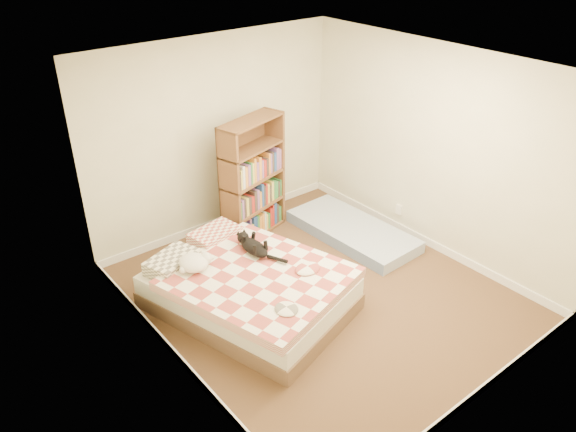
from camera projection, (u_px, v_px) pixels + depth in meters
room at (322, 197)px, 5.65m from camera, size 3.51×4.01×2.51m
bed at (247, 287)px, 5.92m from camera, size 1.91×2.33×0.54m
bookshelf at (252, 193)px, 7.13m from camera, size 1.02×0.56×1.56m
floor_mattress at (352, 231)px, 7.26m from camera, size 0.84×1.75×0.16m
black_cat at (253, 246)px, 6.05m from camera, size 0.24×0.70×0.16m
white_dog at (195, 263)px, 5.75m from camera, size 0.42×0.43×0.16m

